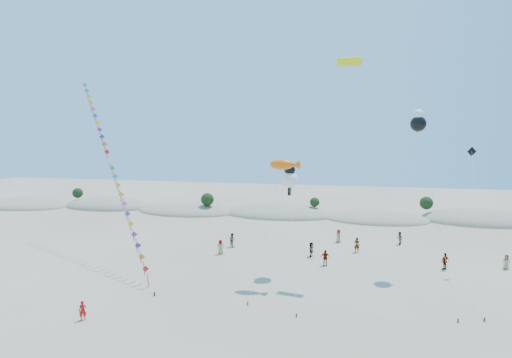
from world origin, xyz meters
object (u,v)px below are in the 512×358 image
object	(u,v)px
fish_kite	(285,165)
parafoil_kite	(352,65)
flyer_foreground	(83,311)
kite_train	(110,162)

from	to	relation	value
fish_kite	parafoil_kite	xyz separation A→B (m)	(6.16, 3.61, 9.66)
fish_kite	parafoil_kite	distance (m)	12.01
fish_kite	flyer_foreground	xyz separation A→B (m)	(-14.66, -11.72, -10.68)
parafoil_kite	flyer_foreground	distance (m)	32.90
fish_kite	flyer_foreground	size ratio (longest dim) A/B	7.69
fish_kite	flyer_foreground	distance (m)	21.59
kite_train	fish_kite	distance (m)	21.32
kite_train	fish_kite	bearing A→B (deg)	-12.45
kite_train	flyer_foreground	world-z (taller)	kite_train
fish_kite	flyer_foreground	world-z (taller)	fish_kite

